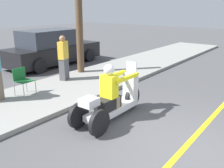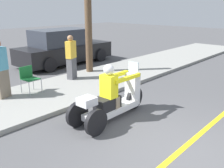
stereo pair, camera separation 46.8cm
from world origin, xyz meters
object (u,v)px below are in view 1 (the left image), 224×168
Objects in this scene: motorcycle_trike at (112,100)px; folding_chair_set_back at (22,79)px; spectator_with_child at (63,59)px; tree_trunk at (79,31)px; parked_car_lot_far at (52,48)px.

motorcycle_trike is 2.91× the size of folding_chair_set_back.
tree_trunk is (1.22, 0.35, 0.90)m from spectator_with_child.
motorcycle_trike is at bearing -117.56° from parked_car_lot_far.
spectator_with_child is (1.40, 3.29, 0.39)m from motorcycle_trike.
tree_trunk is at bearing -102.55° from parked_car_lot_far.
motorcycle_trike is 6.81m from parked_car_lot_far.
parked_car_lot_far reaches higher than folding_chair_set_back.
folding_chair_set_back is 4.70m from parked_car_lot_far.
parked_car_lot_far is at bearing 39.34° from folding_chair_set_back.
motorcycle_trike is 4.66m from tree_trunk.
spectator_with_child reaches higher than folding_chair_set_back.
folding_chair_set_back is 0.17× the size of parked_car_lot_far.
spectator_with_child is at bearing -163.98° from tree_trunk.
parked_car_lot_far reaches higher than motorcycle_trike.
folding_chair_set_back is at bearing -140.66° from parked_car_lot_far.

